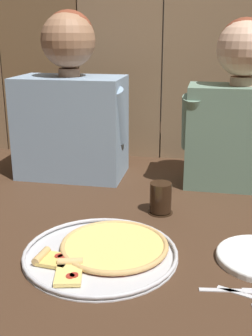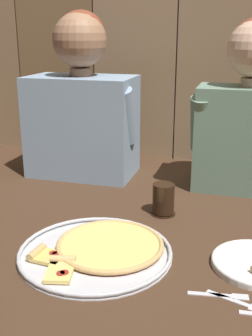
# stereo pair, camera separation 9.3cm
# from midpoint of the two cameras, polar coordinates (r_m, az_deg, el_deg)

# --- Properties ---
(ground_plane) EXTENTS (3.20, 3.20, 0.00)m
(ground_plane) POSITION_cam_midpoint_polar(r_m,az_deg,el_deg) (1.15, -2.68, -10.14)
(ground_plane) COLOR #422B1C
(pizza_tray) EXTENTS (0.39, 0.39, 0.03)m
(pizza_tray) POSITION_cam_midpoint_polar(r_m,az_deg,el_deg) (1.10, -5.31, -11.06)
(pizza_tray) COLOR silver
(pizza_tray) RESTS_ON ground
(drinking_glass) EXTENTS (0.08, 0.08, 0.10)m
(drinking_glass) POSITION_cam_midpoint_polar(r_m,az_deg,el_deg) (1.31, 2.68, -4.15)
(drinking_glass) COLOR black
(drinking_glass) RESTS_ON ground
(table_fork) EXTENTS (0.13, 0.03, 0.01)m
(table_fork) POSITION_cam_midpoint_polar(r_m,az_deg,el_deg) (0.98, 11.43, -15.94)
(table_fork) COLOR silver
(table_fork) RESTS_ON ground
(diner_left) EXTENTS (0.44, 0.24, 0.62)m
(diner_left) POSITION_cam_midpoint_polar(r_m,az_deg,el_deg) (1.63, -9.15, 8.51)
(diner_left) COLOR #849EB7
(diner_left) RESTS_ON ground
(diner_right) EXTENTS (0.39, 0.21, 0.59)m
(diner_right) POSITION_cam_midpoint_polar(r_m,az_deg,el_deg) (1.53, 13.40, 7.59)
(diner_right) COLOR slate
(diner_right) RESTS_ON ground
(wooden_backdrop_wall) EXTENTS (2.19, 0.03, 1.32)m
(wooden_backdrop_wall) POSITION_cam_midpoint_polar(r_m,az_deg,el_deg) (1.84, 3.61, 21.65)
(wooden_backdrop_wall) COLOR #846647
(wooden_backdrop_wall) RESTS_ON ground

